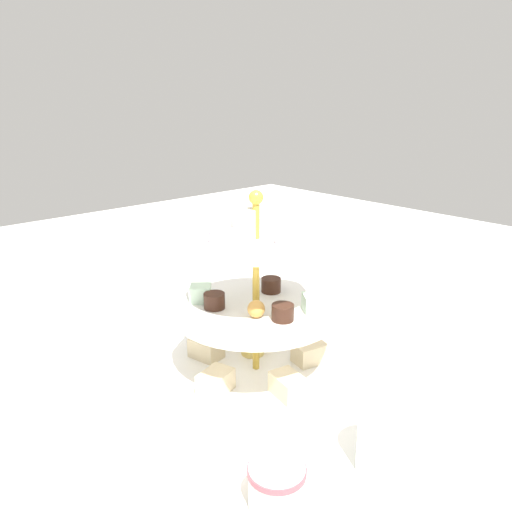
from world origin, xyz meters
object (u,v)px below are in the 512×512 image
at_px(water_glass_short_left, 387,438).
at_px(teacup_with_saucer, 276,490).
at_px(tiered_serving_stand, 256,324).
at_px(butter_knife_right, 74,482).
at_px(water_glass_tall_right, 105,322).
at_px(butter_knife_left, 267,297).

relative_size(water_glass_short_left, teacup_with_saucer, 0.91).
height_order(tiered_serving_stand, butter_knife_right, tiered_serving_stand).
xyz_separation_m(tiered_serving_stand, water_glass_short_left, (-0.24, 0.03, -0.04)).
bearing_deg(water_glass_short_left, water_glass_tall_right, 13.01).
bearing_deg(water_glass_tall_right, butter_knife_left, -90.78).
bearing_deg(teacup_with_saucer, tiered_serving_stand, -38.00).
xyz_separation_m(tiered_serving_stand, teacup_with_saucer, (-0.20, 0.16, -0.06)).
relative_size(tiered_serving_stand, water_glass_tall_right, 2.58).
bearing_deg(teacup_with_saucer, butter_knife_left, -42.92).
height_order(water_glass_tall_right, butter_knife_left, water_glass_tall_right).
bearing_deg(butter_knife_left, tiered_serving_stand, 93.60).
distance_m(water_glass_tall_right, teacup_with_saucer, 0.41).
bearing_deg(tiered_serving_stand, water_glass_short_left, 172.99).
height_order(butter_knife_left, butter_knife_right, same).
xyz_separation_m(teacup_with_saucer, butter_knife_left, (0.40, -0.38, -0.02)).
bearing_deg(butter_knife_right, butter_knife_left, 108.79).
distance_m(water_glass_tall_right, butter_knife_right, 0.29).
relative_size(tiered_serving_stand, butter_knife_left, 1.70).
height_order(tiered_serving_stand, teacup_with_saucer, tiered_serving_stand).
relative_size(tiered_serving_stand, water_glass_short_left, 3.53).
bearing_deg(water_glass_short_left, butter_knife_left, -29.03).
height_order(water_glass_tall_right, butter_knife_right, water_glass_tall_right).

